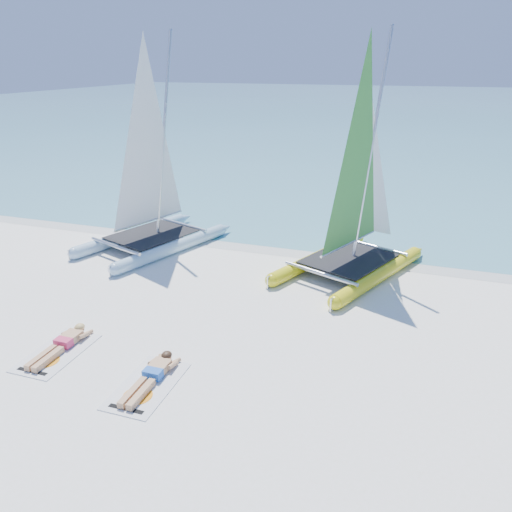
{
  "coord_description": "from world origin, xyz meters",
  "views": [
    {
      "loc": [
        4.24,
        -9.56,
        5.88
      ],
      "look_at": [
        0.63,
        1.2,
        1.4
      ],
      "focal_mm": 35.0,
      "sensor_mm": 36.0,
      "label": 1
    }
  ],
  "objects": [
    {
      "name": "catamaran_blue",
      "position": [
        -4.05,
        4.38,
        2.1
      ],
      "size": [
        4.05,
        5.68,
        7.03
      ],
      "rotation": [
        0.0,
        0.0,
        -0.34
      ],
      "color": "#A5C8D9",
      "rests_on": "ground"
    },
    {
      "name": "towel_b",
      "position": [
        -0.31,
        -2.6,
        0.01
      ],
      "size": [
        1.0,
        1.85,
        0.02
      ],
      "primitive_type": "cube",
      "color": "white",
      "rests_on": "ground"
    },
    {
      "name": "sea",
      "position": [
        0.0,
        63.0,
        0.01
      ],
      "size": [
        140.0,
        115.0,
        0.01
      ],
      "primitive_type": "cube",
      "color": "#78B4C9",
      "rests_on": "ground"
    },
    {
      "name": "wet_sand_strip",
      "position": [
        0.0,
        5.5,
        0.0
      ],
      "size": [
        140.0,
        1.4,
        0.01
      ],
      "primitive_type": "cube",
      "color": "silver",
      "rests_on": "ground"
    },
    {
      "name": "catamaran_yellow",
      "position": [
        2.7,
        4.68,
        2.2
      ],
      "size": [
        4.24,
        5.68,
        7.0
      ],
      "rotation": [
        0.0,
        0.0,
        -0.4
      ],
      "color": "yellow",
      "rests_on": "ground"
    },
    {
      "name": "ground",
      "position": [
        0.0,
        0.0,
        0.0
      ],
      "size": [
        140.0,
        140.0,
        0.0
      ],
      "primitive_type": "plane",
      "color": "white",
      "rests_on": "ground"
    },
    {
      "name": "sunbather_b",
      "position": [
        -0.31,
        -2.41,
        0.12
      ],
      "size": [
        0.37,
        1.73,
        0.26
      ],
      "color": "tan",
      "rests_on": "towel_b"
    },
    {
      "name": "towel_a",
      "position": [
        -2.75,
        -2.19,
        0.01
      ],
      "size": [
        1.0,
        1.85,
        0.02
      ],
      "primitive_type": "cube",
      "color": "white",
      "rests_on": "ground"
    },
    {
      "name": "sunbather_a",
      "position": [
        -2.75,
        -2.0,
        0.12
      ],
      "size": [
        0.37,
        1.73,
        0.26
      ],
      "color": "tan",
      "rests_on": "towel_a"
    }
  ]
}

